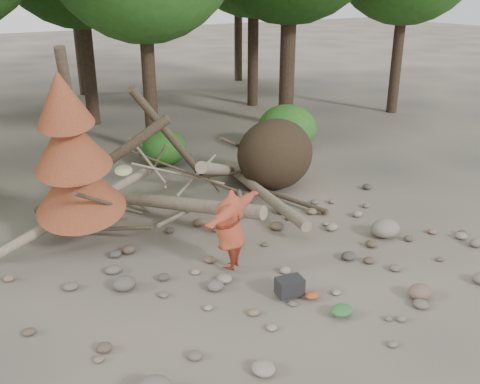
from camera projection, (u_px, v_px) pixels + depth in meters
ground at (292, 279)px, 10.49m from camera, size 120.00×120.00×0.00m
deadfall_pile at (259, 160)px, 14.48m from camera, size 8.55×5.24×3.30m
dead_conifer at (73, 158)px, 10.87m from camera, size 2.06×2.16×4.35m
bush_mid at (164, 148)px, 16.85m from camera, size 1.40×1.40×1.12m
bush_right at (287, 128)px, 18.18m from camera, size 2.00×2.00×1.60m
frisbee_thrower at (230, 229)px, 10.47m from camera, size 3.18×1.53×2.44m
backpack at (289, 289)px, 9.86m from camera, size 0.53×0.40×0.32m
cloth_green at (341, 313)px, 9.30m from camera, size 0.41×0.34×0.16m
cloth_orange at (312, 297)px, 9.80m from camera, size 0.27×0.22×0.10m
boulder_front_right at (420, 292)px, 9.83m from camera, size 0.44×0.40×0.26m
boulder_mid_right at (385, 228)px, 12.19m from camera, size 0.67×0.60×0.40m
boulder_mid_left at (124, 283)px, 10.10m from camera, size 0.44×0.40×0.27m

